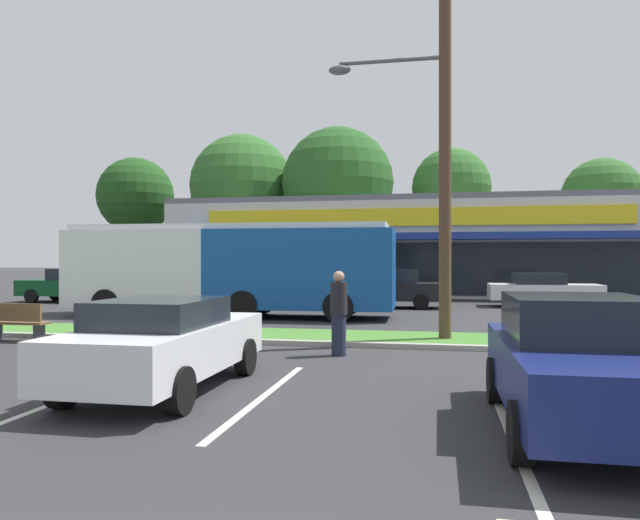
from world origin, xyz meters
name	(u,v)px	position (x,y,z in m)	size (l,w,h in m)	color
grass_median	(362,338)	(0.00, 14.00, 0.06)	(56.00, 2.20, 0.12)	#427A2D
curb_lip	(355,345)	(0.00, 12.78, 0.06)	(56.00, 0.24, 0.12)	#99968C
parking_stripe_0	(90,390)	(-3.45, 7.50, 0.00)	(0.12, 4.80, 0.01)	silver
parking_stripe_1	(263,396)	(-0.66, 7.59, 0.00)	(0.12, 4.80, 0.01)	silver
parking_stripe_2	(518,450)	(2.72, 5.73, 0.00)	(0.12, 4.80, 0.01)	silver
storefront_building	(413,248)	(0.40, 36.07, 2.71)	(27.11, 13.48, 5.42)	beige
tree_far_left	(136,196)	(-23.65, 46.23, 7.47)	(6.49, 6.49, 10.73)	#473323
tree_left	(242,187)	(-13.25, 43.81, 7.71)	(8.13, 8.13, 11.79)	#473323
tree_mid_left	(338,183)	(-5.37, 42.39, 7.61)	(8.23, 8.23, 11.73)	#473323
tree_mid	(451,188)	(2.85, 43.80, 7.26)	(5.74, 5.74, 10.16)	#473323
tree_mid_right	(602,198)	(13.38, 44.65, 6.40)	(5.62, 5.62, 9.23)	#473323
utility_pole	(439,131)	(1.91, 13.86, 5.17)	(3.03, 2.40, 9.66)	#4C3826
city_bus	(229,267)	(-5.35, 19.11, 1.76)	(11.68, 2.92, 3.25)	#144793
bus_stop_bench	(15,321)	(-8.42, 12.11, 0.50)	(1.60, 0.45, 0.95)	brown
car_0	(165,342)	(-2.30, 7.71, 0.75)	(1.93, 4.42, 1.43)	silver
car_1	(388,288)	(-0.16, 24.16, 0.80)	(4.61, 1.93, 1.58)	black
car_2	(579,363)	(3.53, 6.62, 0.81)	(1.89, 4.23, 1.60)	navy
car_3	(543,289)	(6.24, 25.64, 0.75)	(4.51, 1.99, 1.44)	silver
car_4	(73,285)	(-15.02, 24.37, 0.81)	(4.79, 2.00, 1.59)	#0C3F1E
pedestrian_near_bench	(339,313)	(-0.17, 11.50, 0.90)	(0.36, 0.36, 1.79)	#1E2338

